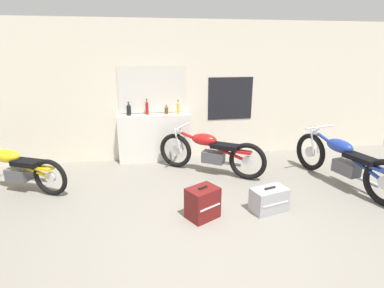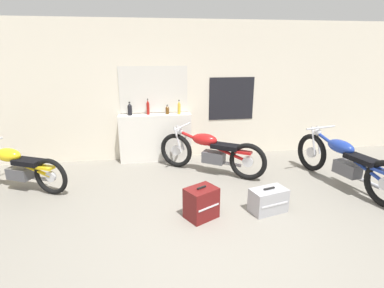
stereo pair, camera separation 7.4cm
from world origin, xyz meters
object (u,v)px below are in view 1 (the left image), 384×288
bottle_right_center (178,108)px  hard_case_darkred (203,203)px  bottle_left_center (147,108)px  motorcycle_blue (344,161)px  motorcycle_yellow (15,168)px  hard_case_silver (269,200)px  bottle_center (166,110)px  bottle_leftmost (129,109)px  motorcycle_red (210,152)px

bottle_right_center → hard_case_darkred: size_ratio=0.57×
bottle_left_center → motorcycle_blue: (3.21, -1.77, -0.69)m
motorcycle_blue → motorcycle_yellow: size_ratio=1.21×
hard_case_silver → bottle_right_center: bearing=113.4°
bottle_center → hard_case_silver: 2.83m
bottle_center → bottle_left_center: bearing=177.2°
bottle_leftmost → bottle_center: bearing=-0.1°
bottle_left_center → hard_case_silver: (1.63, -2.40, -0.94)m
bottle_right_center → motorcycle_yellow: 3.07m
bottle_center → motorcycle_yellow: (-2.58, -1.05, -0.67)m
hard_case_darkred → hard_case_silver: bearing=1.0°
bottle_leftmost → motorcycle_blue: bottle_leftmost is taller
motorcycle_blue → motorcycle_yellow: motorcycle_blue is taller
bottle_left_center → bottle_right_center: 0.63m
bottle_left_center → hard_case_silver: bearing=-55.8°
bottle_center → hard_case_silver: bottle_center is taller
motorcycle_blue → hard_case_silver: size_ratio=3.86×
motorcycle_yellow → hard_case_silver: 4.05m
motorcycle_red → hard_case_silver: 1.62m
motorcycle_blue → motorcycle_yellow: bearing=172.6°
bottle_left_center → motorcycle_yellow: (-2.19, -1.07, -0.73)m
bottle_left_center → hard_case_darkred: size_ratio=0.62×
motorcycle_blue → hard_case_darkred: size_ratio=4.30×
motorcycle_yellow → hard_case_darkred: bearing=-25.3°
bottle_right_center → bottle_center: bearing=168.3°
bottle_leftmost → hard_case_darkred: (1.01, -2.40, -0.88)m
motorcycle_yellow → bottle_leftmost: bearing=29.8°
bottle_right_center → motorcycle_red: size_ratio=0.16×
motorcycle_red → motorcycle_yellow: bearing=-176.7°
bottle_center → bottle_right_center: (0.23, -0.05, 0.05)m
bottle_leftmost → motorcycle_blue: bearing=-26.2°
motorcycle_yellow → hard_case_darkred: size_ratio=3.55×
bottle_center → hard_case_silver: size_ratio=0.33×
bottle_left_center → motorcycle_blue: 3.73m
bottle_center → bottle_right_center: 0.24m
bottle_left_center → hard_case_silver: size_ratio=0.56×
motorcycle_blue → bottle_right_center: bearing=146.6°
motorcycle_blue → hard_case_darkred: 2.65m
bottle_right_center → hard_case_silver: bottle_right_center is taller
motorcycle_red → motorcycle_blue: 2.29m
bottle_left_center → motorcycle_red: (1.10, -0.88, -0.70)m
bottle_leftmost → hard_case_silver: size_ratio=0.47×
bottle_center → bottle_leftmost: bearing=179.9°
bottle_leftmost → hard_case_silver: (1.99, -2.38, -0.92)m
bottle_leftmost → motorcycle_yellow: 2.23m
motorcycle_red → bottle_center: bearing=129.8°
bottle_left_center → bottle_center: (0.39, -0.02, -0.06)m
motorcycle_yellow → hard_case_silver: size_ratio=3.18×
bottle_center → motorcycle_blue: bottle_center is taller
hard_case_darkred → motorcycle_red: bearing=73.6°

